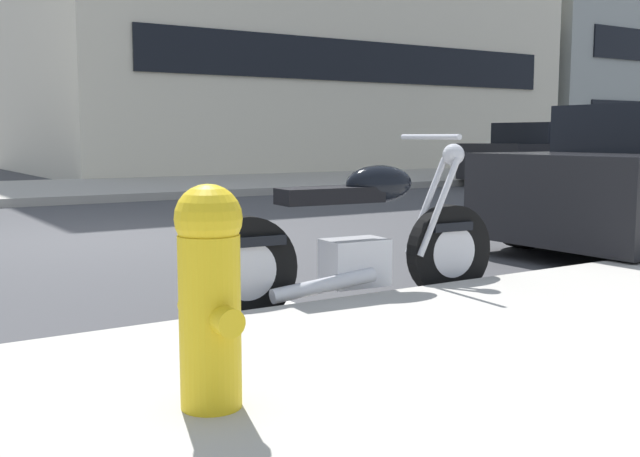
{
  "coord_description": "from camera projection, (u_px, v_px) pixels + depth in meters",
  "views": [
    {
      "loc": [
        -2.45,
        -8.11,
        1.11
      ],
      "look_at": [
        0.14,
        -4.05,
        0.52
      ],
      "focal_mm": 42.52,
      "sensor_mm": 36.0,
      "label": 1
    }
  ],
  "objects": [
    {
      "name": "ground_plane",
      "position": [
        109.0,
        238.0,
        8.23
      ],
      "size": [
        260.0,
        260.0,
        0.0
      ],
      "primitive_type": "plane",
      "color": "#3D3D3F"
    },
    {
      "name": "sidewalk_far_curb",
      "position": [
        475.0,
        175.0,
        20.31
      ],
      "size": [
        120.0,
        5.0,
        0.14
      ],
      "primitive_type": "cube",
      "color": "gray",
      "rests_on": "ground"
    },
    {
      "name": "townhouse_far_uphill",
      "position": [
        574.0,
        68.0,
        33.59
      ],
      "size": [
        13.98,
        11.23,
        8.16
      ],
      "color": "#939993",
      "rests_on": "ground"
    },
    {
      "name": "car_opposite_curb",
      "position": [
        551.0,
        155.0,
        17.03
      ],
      "size": [
        4.18,
        1.9,
        1.39
      ],
      "rotation": [
        0.0,
        0.0,
        3.17
      ],
      "color": "black",
      "rests_on": "ground"
    },
    {
      "name": "parking_stall_stripe",
      "position": [
        275.0,
        299.0,
        5.13
      ],
      "size": [
        0.12,
        2.2,
        0.01
      ],
      "primitive_type": "cube",
      "color": "silver",
      "rests_on": "ground"
    },
    {
      "name": "parked_motorcycle",
      "position": [
        358.0,
        243.0,
        4.83
      ],
      "size": [
        2.16,
        0.62,
        1.12
      ],
      "rotation": [
        0.0,
        0.0,
        -0.07
      ],
      "color": "black",
      "rests_on": "ground"
    },
    {
      "name": "fire_hydrant",
      "position": [
        210.0,
        291.0,
        2.67
      ],
      "size": [
        0.24,
        0.36,
        0.8
      ],
      "color": "gold",
      "rests_on": "sidewalk_near_curb"
    }
  ]
}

